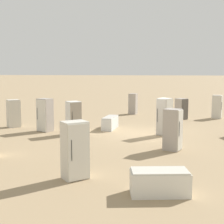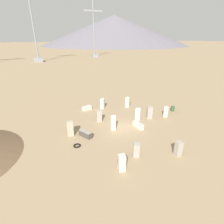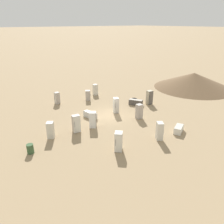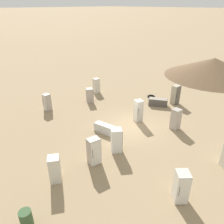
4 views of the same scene
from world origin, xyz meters
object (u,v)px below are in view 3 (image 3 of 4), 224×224
object	(u,v)px
discarded_fridge_2	(149,97)
discarded_fridge_5	(119,142)
discarded_fridge_1	(160,131)
discarded_fridge_4	(93,120)
discarded_fridge_7	(57,98)
rusty_barrel	(30,149)
scrap_tire	(134,99)
discarded_fridge_3	(179,129)
discarded_fridge_12	(88,95)
discarded_fridge_9	(139,111)
discarded_fridge_6	(76,124)
discarded_fridge_10	(95,90)
discarded_fridge_0	(90,115)
discarded_fridge_11	(51,130)
discarded_fridge_8	(136,102)
discarded_fridge_13	(116,105)

from	to	relation	value
discarded_fridge_2	discarded_fridge_5	size ratio (longest dim) A/B	1.08
discarded_fridge_1	discarded_fridge_4	distance (m)	6.97
discarded_fridge_7	rusty_barrel	distance (m)	12.13
discarded_fridge_7	scrap_tire	size ratio (longest dim) A/B	1.97
discarded_fridge_3	discarded_fridge_12	size ratio (longest dim) A/B	1.16
discarded_fridge_1	discarded_fridge_9	bearing A→B (deg)	-167.59
discarded_fridge_6	discarded_fridge_12	xyz separation A→B (m)	(-6.02, -7.51, -0.18)
discarded_fridge_6	rusty_barrel	size ratio (longest dim) A/B	2.16
discarded_fridge_9	discarded_fridge_10	xyz separation A→B (m)	(-0.89, -10.39, -0.03)
discarded_fridge_1	discarded_fridge_6	world-z (taller)	discarded_fridge_6
discarded_fridge_0	discarded_fridge_11	xyz separation A→B (m)	(5.52, 1.69, 0.46)
discarded_fridge_5	scrap_tire	distance (m)	13.70
discarded_fridge_3	discarded_fridge_9	xyz separation A→B (m)	(0.74, -4.93, 0.53)
discarded_fridge_6	scrap_tire	xyz separation A→B (m)	(-11.44, -3.74, -0.82)
discarded_fridge_5	discarded_fridge_6	size ratio (longest dim) A/B	0.97
discarded_fridge_10	discarded_fridge_7	bearing A→B (deg)	-84.93
discarded_fridge_9	rusty_barrel	bearing A→B (deg)	-85.07
discarded_fridge_4	discarded_fridge_12	xyz separation A→B (m)	(-4.13, -7.64, -0.14)
discarded_fridge_2	discarded_fridge_7	bearing A→B (deg)	-33.27
discarded_fridge_7	discarded_fridge_5	bearing A→B (deg)	174.66
discarded_fridge_0	discarded_fridge_12	distance (m)	6.19
discarded_fridge_8	discarded_fridge_9	bearing A→B (deg)	-159.32
discarded_fridge_5	discarded_fridge_9	xyz separation A→B (m)	(-6.21, -3.85, -0.02)
discarded_fridge_3	discarded_fridge_8	bearing A→B (deg)	-38.38
discarded_fridge_4	scrap_tire	xyz separation A→B (m)	(-9.55, -3.87, -0.79)
discarded_fridge_2	discarded_fridge_9	bearing A→B (deg)	35.24
discarded_fridge_2	discarded_fridge_12	xyz separation A→B (m)	(5.74, -6.39, -0.22)
discarded_fridge_6	discarded_fridge_8	xyz separation A→B (m)	(-10.11, -2.02, -0.54)
discarded_fridge_11	scrap_tire	size ratio (longest dim) A/B	1.99
discarded_fridge_1	discarded_fridge_9	size ratio (longest dim) A/B	1.02
discarded_fridge_2	discarded_fridge_7	distance (m)	12.47
discarded_fridge_7	scrap_tire	bearing A→B (deg)	-120.41
discarded_fridge_6	discarded_fridge_9	bearing A→B (deg)	-178.98
discarded_fridge_1	discarded_fridge_8	distance (m)	9.41
discarded_fridge_3	discarded_fridge_4	bearing A→B (deg)	20.04
discarded_fridge_1	discarded_fridge_8	bearing A→B (deg)	-175.14
discarded_fridge_4	discarded_fridge_6	size ratio (longest dim) A/B	0.96
discarded_fridge_2	discarded_fridge_7	xyz separation A→B (m)	(9.77, -7.74, -0.14)
discarded_fridge_5	scrap_tire	xyz separation A→B (m)	(-10.29, -9.02, -0.79)
discarded_fridge_0	discarded_fridge_7	world-z (taller)	discarded_fridge_7
discarded_fridge_3	discarded_fridge_7	size ratio (longest dim) A/B	1.05
discarded_fridge_4	discarded_fridge_11	size ratio (longest dim) A/B	1.07
discarded_fridge_5	discarded_fridge_4	bearing A→B (deg)	-53.65
discarded_fridge_8	rusty_barrel	world-z (taller)	rusty_barrel
discarded_fridge_12	discarded_fridge_13	world-z (taller)	discarded_fridge_13
discarded_fridge_1	discarded_fridge_10	xyz separation A→B (m)	(-2.82, -15.09, -0.05)
discarded_fridge_5	discarded_fridge_9	world-z (taller)	discarded_fridge_5
discarded_fridge_5	discarded_fridge_9	distance (m)	7.30
discarded_fridge_4	discarded_fridge_6	distance (m)	1.89
discarded_fridge_8	discarded_fridge_9	world-z (taller)	discarded_fridge_9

